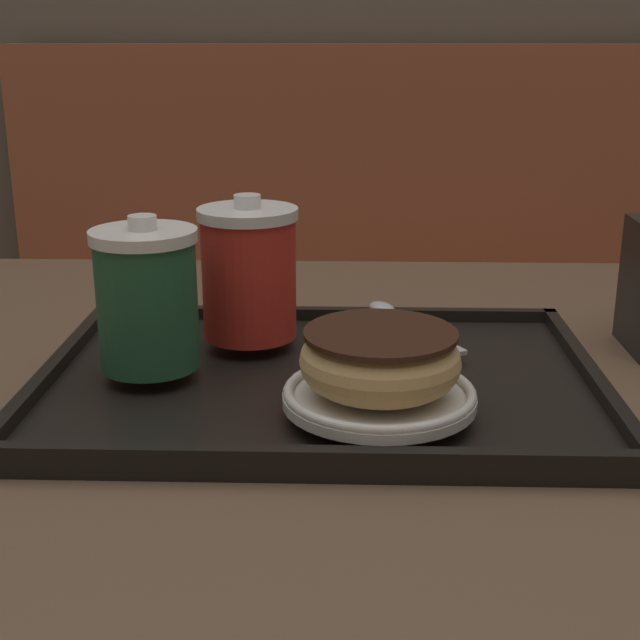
% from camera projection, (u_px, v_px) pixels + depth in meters
% --- Properties ---
extents(booth_bench, '(1.33, 0.44, 1.00)m').
position_uv_depth(booth_bench, '(351.00, 410.00, 1.74)').
color(booth_bench, brown).
rests_on(booth_bench, ground_plane).
extents(cafe_table, '(1.09, 0.89, 0.72)m').
position_uv_depth(cafe_table, '(304.00, 537.00, 0.84)').
color(cafe_table, brown).
rests_on(cafe_table, ground_plane).
extents(serving_tray, '(0.48, 0.34, 0.02)m').
position_uv_depth(serving_tray, '(320.00, 382.00, 0.77)').
color(serving_tray, black).
rests_on(serving_tray, cafe_table).
extents(coffee_cup_front, '(0.09, 0.09, 0.13)m').
position_uv_depth(coffee_cup_front, '(147.00, 298.00, 0.75)').
color(coffee_cup_front, '#235638').
rests_on(coffee_cup_front, serving_tray).
extents(coffee_cup_rear, '(0.09, 0.09, 0.13)m').
position_uv_depth(coffee_cup_rear, '(249.00, 272.00, 0.82)').
color(coffee_cup_rear, red).
rests_on(coffee_cup_rear, serving_tray).
extents(plate_with_chocolate_donut, '(0.15, 0.15, 0.01)m').
position_uv_depth(plate_with_chocolate_donut, '(379.00, 395.00, 0.68)').
color(plate_with_chocolate_donut, white).
rests_on(plate_with_chocolate_donut, serving_tray).
extents(donut_chocolate_glazed, '(0.12, 0.12, 0.04)m').
position_uv_depth(donut_chocolate_glazed, '(380.00, 359.00, 0.68)').
color(donut_chocolate_glazed, '#DBB270').
rests_on(donut_chocolate_glazed, plate_with_chocolate_donut).
extents(spoon, '(0.09, 0.15, 0.01)m').
position_uv_depth(spoon, '(395.00, 316.00, 0.89)').
color(spoon, silver).
rests_on(spoon, serving_tray).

